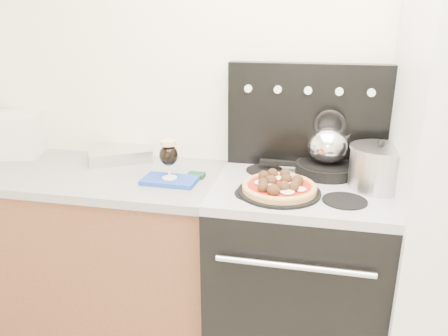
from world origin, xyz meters
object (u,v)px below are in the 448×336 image
(pizza_pan, at_px, (279,192))
(stock_pot, at_px, (378,169))
(beer_glass, at_px, (169,159))
(tea_kettle, at_px, (328,142))
(stove_body, at_px, (295,278))
(pizza, at_px, (279,186))
(skillet, at_px, (326,169))
(oven_mitt, at_px, (170,180))
(toaster_oven, at_px, (7,134))
(base_cabinet, at_px, (87,253))

(pizza_pan, distance_m, stock_pot, 0.44)
(beer_glass, distance_m, stock_pot, 0.92)
(tea_kettle, bearing_deg, stove_body, -127.28)
(pizza, bearing_deg, skillet, 55.59)
(oven_mitt, bearing_deg, pizza_pan, -7.73)
(stove_body, distance_m, tea_kettle, 0.67)
(toaster_oven, height_order, skillet, toaster_oven)
(oven_mitt, xyz_separation_m, pizza_pan, (0.51, -0.07, 0.01))
(skillet, bearing_deg, oven_mitt, -162.98)
(pizza, bearing_deg, stove_body, 53.19)
(oven_mitt, relative_size, pizza, 0.80)
(toaster_oven, distance_m, pizza, 1.55)
(base_cabinet, bearing_deg, pizza_pan, -7.88)
(pizza, xyz_separation_m, skillet, (0.19, 0.28, -0.01))
(toaster_oven, height_order, stock_pot, toaster_oven)
(base_cabinet, distance_m, pizza, 1.15)
(toaster_oven, xyz_separation_m, tea_kettle, (1.71, -0.02, 0.06))
(oven_mitt, relative_size, beer_glass, 1.35)
(oven_mitt, xyz_separation_m, beer_glass, (0.00, 0.00, 0.10))
(stove_body, height_order, pizza, pizza)
(base_cabinet, height_order, stock_pot, stock_pot)
(stock_pot, bearing_deg, beer_glass, -175.09)
(toaster_oven, relative_size, beer_glass, 1.96)
(pizza_pan, bearing_deg, tea_kettle, 55.59)
(pizza, xyz_separation_m, stock_pot, (0.41, 0.15, 0.05))
(beer_glass, distance_m, pizza, 0.52)
(pizza, bearing_deg, base_cabinet, 172.12)
(tea_kettle, bearing_deg, beer_glass, -167.59)
(pizza_pan, bearing_deg, toaster_oven, 168.65)
(stove_body, xyz_separation_m, stock_pot, (0.32, 0.03, 0.57))
(stove_body, bearing_deg, beer_glass, -175.47)
(tea_kettle, bearing_deg, toaster_oven, 174.68)
(stove_body, relative_size, stock_pot, 3.64)
(oven_mitt, bearing_deg, beer_glass, 0.00)
(pizza_pan, distance_m, pizza, 0.03)
(stove_body, bearing_deg, oven_mitt, -175.47)
(toaster_oven, bearing_deg, beer_glass, -27.61)
(pizza, height_order, tea_kettle, tea_kettle)
(stove_body, height_order, pizza_pan, pizza_pan)
(pizza_pan, relative_size, pizza, 1.13)
(oven_mitt, height_order, beer_glass, beer_glass)
(toaster_oven, height_order, tea_kettle, tea_kettle)
(base_cabinet, relative_size, stove_body, 1.65)
(pizza, distance_m, skillet, 0.34)
(skillet, xyz_separation_m, stock_pot, (0.21, -0.14, 0.06))
(pizza, distance_m, stock_pot, 0.44)
(pizza_pan, bearing_deg, base_cabinet, 172.12)
(stove_body, distance_m, pizza_pan, 0.51)
(skillet, bearing_deg, beer_glass, -162.98)
(stock_pot, bearing_deg, stove_body, -174.38)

